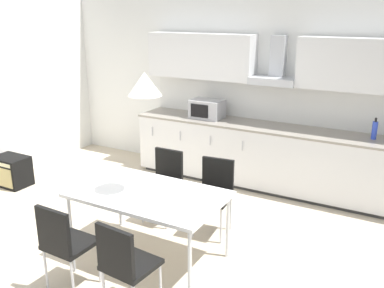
% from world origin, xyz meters
% --- Properties ---
extents(ground_plane, '(8.78, 7.50, 0.02)m').
position_xyz_m(ground_plane, '(0.00, 0.00, -0.01)').
color(ground_plane, beige).
extents(wall_back, '(7.03, 0.10, 2.83)m').
position_xyz_m(wall_back, '(0.00, 2.55, 1.42)').
color(wall_back, white).
rests_on(wall_back, ground_plane).
extents(kitchen_counter, '(4.07, 0.68, 0.92)m').
position_xyz_m(kitchen_counter, '(0.73, 2.17, 0.46)').
color(kitchen_counter, '#333333').
rests_on(kitchen_counter, ground_plane).
extents(backsplash_tile, '(4.05, 0.02, 0.55)m').
position_xyz_m(backsplash_tile, '(0.73, 2.49, 1.20)').
color(backsplash_tile, silver).
rests_on(backsplash_tile, kitchen_counter).
extents(upper_wall_cabinets, '(4.05, 0.40, 0.67)m').
position_xyz_m(upper_wall_cabinets, '(0.73, 2.33, 1.82)').
color(upper_wall_cabinets, silver).
extents(microwave, '(0.48, 0.35, 0.28)m').
position_xyz_m(microwave, '(-0.26, 2.17, 1.06)').
color(microwave, '#ADADB2').
rests_on(microwave, kitchen_counter).
extents(bottle_blue, '(0.07, 0.07, 0.28)m').
position_xyz_m(bottle_blue, '(2.11, 2.22, 1.04)').
color(bottle_blue, blue).
rests_on(bottle_blue, kitchen_counter).
extents(dining_table, '(1.53, 0.93, 0.74)m').
position_xyz_m(dining_table, '(0.32, -0.23, 0.70)').
color(dining_table, white).
rests_on(dining_table, ground_plane).
extents(chair_far_right, '(0.44, 0.44, 0.87)m').
position_xyz_m(chair_far_right, '(0.65, 0.61, 0.53)').
color(chair_far_right, black).
rests_on(chair_far_right, ground_plane).
extents(chair_far_left, '(0.40, 0.40, 0.87)m').
position_xyz_m(chair_far_left, '(-0.03, 0.61, 0.53)').
color(chair_far_left, black).
rests_on(chair_far_left, ground_plane).
extents(chair_near_left, '(0.41, 0.41, 0.87)m').
position_xyz_m(chair_near_left, '(-0.03, -1.08, 0.53)').
color(chair_near_left, black).
rests_on(chair_near_left, ground_plane).
extents(chair_near_right, '(0.43, 0.43, 0.87)m').
position_xyz_m(chair_near_right, '(0.66, -1.08, 0.53)').
color(chair_near_right, black).
rests_on(chair_near_right, ground_plane).
extents(guitar_amp, '(0.52, 0.37, 0.44)m').
position_xyz_m(guitar_amp, '(-2.58, 0.38, 0.22)').
color(guitar_amp, black).
rests_on(guitar_amp, ground_plane).
extents(pendant_lamp, '(0.32, 0.32, 0.22)m').
position_xyz_m(pendant_lamp, '(0.32, -0.23, 1.84)').
color(pendant_lamp, silver).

